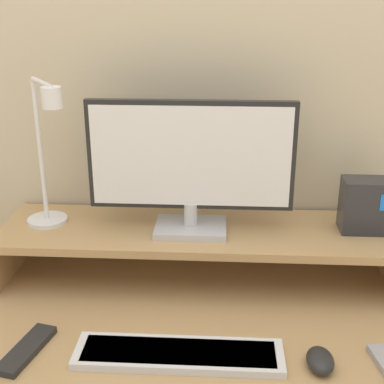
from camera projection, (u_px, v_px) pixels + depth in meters
name	position (u px, v px, depth m)	size (l,w,h in m)	color
wall_back	(202.00, 97.00, 1.50)	(6.00, 0.05, 2.50)	beige
monitor_shelf	(198.00, 236.00, 1.46)	(1.07, 0.29, 0.15)	tan
monitor	(191.00, 164.00, 1.37)	(0.53, 0.14, 0.35)	#BCBCC1
desk_lamp	(47.00, 162.00, 1.38)	(0.16, 0.19, 0.40)	silver
router_dock	(364.00, 205.00, 1.41)	(0.12, 0.08, 0.14)	#28282D
keyboard	(179.00, 354.00, 1.16)	(0.46, 0.12, 0.02)	silver
mouse	(320.00, 360.00, 1.13)	(0.06, 0.09, 0.04)	black
remote_control	(27.00, 350.00, 1.18)	(0.09, 0.18, 0.02)	black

